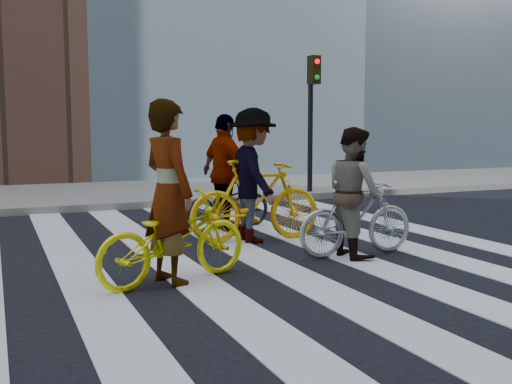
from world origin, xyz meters
TOP-DOWN VIEW (x-y plane):
  - ground at (0.00, 0.00)m, footprint 100.00×100.00m
  - sidewalk_far at (0.00, 7.50)m, footprint 100.00×5.00m
  - zebra_crosswalk at (0.00, 0.00)m, footprint 8.25×10.00m
  - traffic_signal at (4.40, 5.32)m, footprint 0.22×0.42m
  - bike_yellow_left at (-0.77, -0.96)m, footprint 1.95×1.15m
  - bike_silver_mid at (1.78, -0.60)m, footprint 1.67×0.51m
  - bike_yellow_right at (0.99, 0.85)m, footprint 2.03×0.67m
  - bike_dark_rear at (1.00, 2.01)m, footprint 1.76×1.00m
  - rider_left at (-0.82, -0.96)m, footprint 0.66×0.82m
  - rider_mid at (1.73, -0.60)m, footprint 0.65×0.83m
  - rider_right at (0.94, 0.85)m, footprint 0.79×1.30m
  - rider_rear at (0.95, 2.01)m, footprint 0.74×1.19m

SIDE VIEW (x-z plane):
  - ground at x=0.00m, z-range 0.00..0.00m
  - zebra_crosswalk at x=0.00m, z-range 0.00..0.01m
  - sidewalk_far at x=0.00m, z-range 0.00..0.15m
  - bike_dark_rear at x=1.00m, z-range 0.00..0.87m
  - bike_yellow_left at x=-0.77m, z-range 0.00..0.97m
  - bike_silver_mid at x=1.78m, z-range 0.00..1.00m
  - bike_yellow_right at x=0.99m, z-range 0.00..1.20m
  - rider_mid at x=1.73m, z-range 0.00..1.68m
  - rider_rear at x=0.95m, z-range 0.00..1.89m
  - rider_right at x=0.94m, z-range 0.00..1.95m
  - rider_left at x=-0.82m, z-range 0.00..1.97m
  - traffic_signal at x=4.40m, z-range 0.62..3.94m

